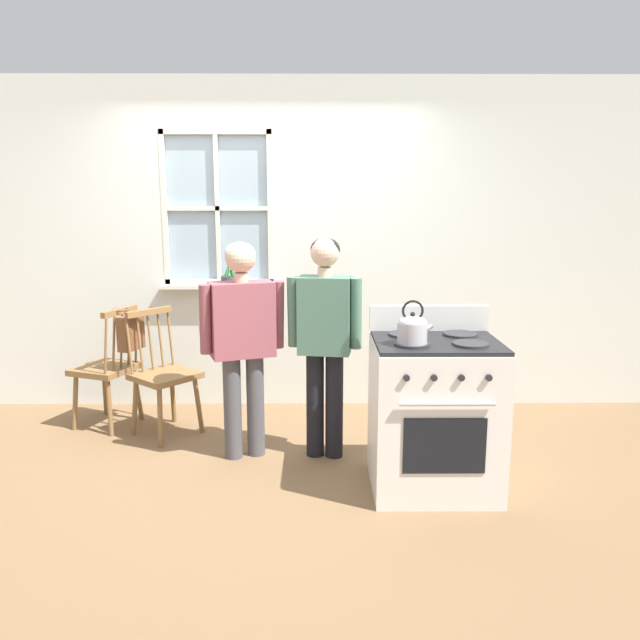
# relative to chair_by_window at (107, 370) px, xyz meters

# --- Properties ---
(ground_plane) EXTENTS (16.00, 16.00, 0.00)m
(ground_plane) POSITION_rel_chair_by_window_xyz_m (1.26, -0.87, -0.45)
(ground_plane) COLOR brown
(wall_back) EXTENTS (6.40, 0.16, 2.70)m
(wall_back) POSITION_rel_chair_by_window_xyz_m (1.28, 0.53, 0.89)
(wall_back) COLOR silver
(wall_back) RESTS_ON ground_plane
(chair_by_window) EXTENTS (0.52, 0.54, 0.94)m
(chair_by_window) POSITION_rel_chair_by_window_xyz_m (0.00, 0.00, 0.00)
(chair_by_window) COLOR olive
(chair_by_window) RESTS_ON ground_plane
(chair_near_wall) EXTENTS (0.58, 0.58, 0.94)m
(chair_near_wall) POSITION_rel_chair_by_window_xyz_m (0.47, -0.17, 0.00)
(chair_near_wall) COLOR olive
(chair_near_wall) RESTS_ON ground_plane
(person_elderly_left) EXTENTS (0.57, 0.33, 1.47)m
(person_elderly_left) POSITION_rel_chair_by_window_xyz_m (1.12, -0.60, 0.44)
(person_elderly_left) COLOR #4C4C51
(person_elderly_left) RESTS_ON ground_plane
(person_teen_center) EXTENTS (0.50, 0.26, 1.49)m
(person_teen_center) POSITION_rel_chair_by_window_xyz_m (1.67, -0.60, 0.44)
(person_teen_center) COLOR black
(person_teen_center) RESTS_ON ground_plane
(stove) EXTENTS (0.75, 0.68, 1.08)m
(stove) POSITION_rel_chair_by_window_xyz_m (2.32, -1.07, 0.03)
(stove) COLOR white
(stove) RESTS_ON ground_plane
(kettle) EXTENTS (0.21, 0.17, 0.25)m
(kettle) POSITION_rel_chair_by_window_xyz_m (2.15, -1.20, 0.58)
(kettle) COLOR #B7B7BC
(kettle) RESTS_ON stove
(potted_plant) EXTENTS (0.15, 0.15, 0.20)m
(potted_plant) POSITION_rel_chair_by_window_xyz_m (0.90, 0.44, 0.66)
(potted_plant) COLOR #42474C
(potted_plant) RESTS_ON wall_back
(handbag) EXTENTS (0.24, 0.24, 0.31)m
(handbag) POSITION_rel_chair_by_window_xyz_m (0.22, -0.08, 0.32)
(handbag) COLOR brown
(handbag) RESTS_ON chair_by_window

